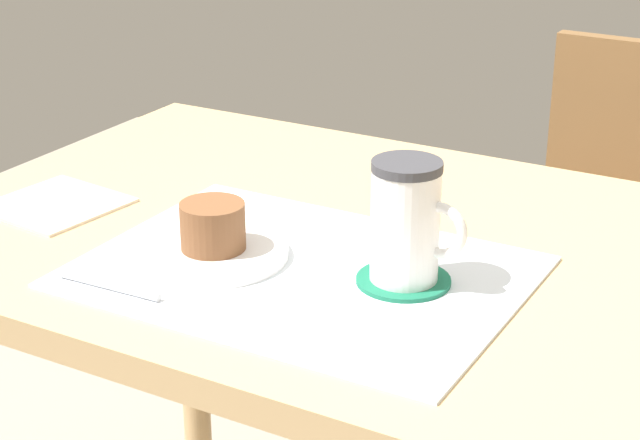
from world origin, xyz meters
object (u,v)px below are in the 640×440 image
object	(u,v)px
dining_table	(402,316)
pastry_plate	(214,253)
wooden_chair	(624,264)
coffee_mug	(407,221)
pastry	(213,226)

from	to	relation	value
dining_table	pastry_plate	world-z (taller)	pastry_plate
wooden_chair	coffee_mug	bearing A→B (deg)	87.27
dining_table	pastry_plate	distance (m)	0.24
pastry_plate	coffee_mug	bearing A→B (deg)	12.26
dining_table	wooden_chair	bearing A→B (deg)	81.94
dining_table	coffee_mug	size ratio (longest dim) A/B	8.93
pastry	coffee_mug	world-z (taller)	coffee_mug
pastry_plate	coffee_mug	size ratio (longest dim) A/B	1.27
dining_table	pastry_plate	xyz separation A→B (m)	(-0.17, -0.14, 0.10)
dining_table	pastry	size ratio (longest dim) A/B	16.17
coffee_mug	wooden_chair	bearing A→B (deg)	85.96
wooden_chair	pastry_plate	world-z (taller)	wooden_chair
wooden_chair	coffee_mug	distance (m)	0.89
wooden_chair	pastry	size ratio (longest dim) A/B	11.37
pastry_plate	wooden_chair	bearing A→B (deg)	72.22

